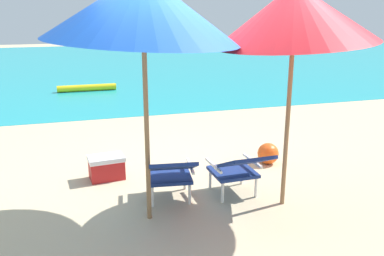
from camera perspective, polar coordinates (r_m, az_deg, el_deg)
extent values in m
plane|color=#CCB78E|center=(9.01, -6.69, 1.86)|extent=(40.00, 40.00, 0.00)
cube|color=teal|center=(17.67, -11.65, 8.75)|extent=(40.00, 18.00, 0.01)
cylinder|color=yellow|center=(11.86, -14.40, 5.44)|extent=(1.60, 0.18, 0.18)
cube|color=navy|center=(4.99, -3.20, -6.73)|extent=(0.58, 0.56, 0.04)
cube|color=navy|center=(4.55, -2.80, -5.40)|extent=(0.58, 0.58, 0.27)
cylinder|color=white|center=(5.23, -5.83, -7.47)|extent=(0.04, 0.04, 0.26)
cylinder|color=white|center=(5.27, -1.01, -7.21)|extent=(0.04, 0.04, 0.26)
cylinder|color=white|center=(4.85, -5.55, -9.45)|extent=(0.04, 0.04, 0.26)
cylinder|color=white|center=(4.89, -0.33, -9.15)|extent=(0.04, 0.04, 0.26)
cube|color=white|center=(4.93, -6.25, -5.60)|extent=(0.09, 0.50, 0.03)
cube|color=white|center=(4.98, -0.23, -5.29)|extent=(0.09, 0.50, 0.03)
cube|color=navy|center=(5.14, 5.70, -6.09)|extent=(0.54, 0.52, 0.04)
cube|color=navy|center=(4.74, 7.58, -4.66)|extent=(0.54, 0.53, 0.27)
cylinder|color=white|center=(5.30, 2.53, -7.07)|extent=(0.04, 0.04, 0.26)
cylinder|color=white|center=(5.46, 6.88, -6.45)|extent=(0.04, 0.04, 0.26)
cylinder|color=white|center=(4.95, 4.28, -8.90)|extent=(0.04, 0.04, 0.26)
cylinder|color=white|center=(5.12, 8.88, -8.15)|extent=(0.04, 0.04, 0.26)
cube|color=white|center=(5.00, 3.00, -5.20)|extent=(0.05, 0.50, 0.03)
cube|color=white|center=(5.20, 8.36, -4.49)|extent=(0.05, 0.50, 0.03)
cylinder|color=olive|center=(4.29, -6.30, -0.77)|extent=(0.05, 0.05, 1.96)
cone|color=blue|center=(4.11, -6.87, 16.37)|extent=(2.58, 2.56, 0.74)
cylinder|color=olive|center=(4.74, 13.10, 0.18)|extent=(0.05, 0.05, 1.90)
cone|color=red|center=(4.56, 14.11, 15.14)|extent=(1.83, 1.79, 0.73)
sphere|color=#EA5619|center=(6.20, 10.53, -3.51)|extent=(0.31, 0.31, 0.31)
cube|color=red|center=(5.71, -11.78, -5.66)|extent=(0.48, 0.34, 0.26)
cube|color=white|center=(5.65, -11.87, -4.16)|extent=(0.50, 0.37, 0.06)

